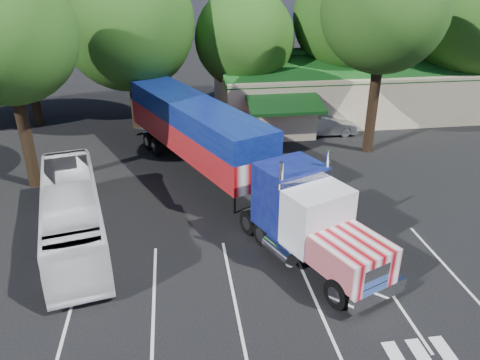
{
  "coord_description": "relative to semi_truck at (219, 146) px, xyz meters",
  "views": [
    {
      "loc": [
        -1.9,
        -20.9,
        12.35
      ],
      "look_at": [
        1.22,
        0.74,
        2.0
      ],
      "focal_mm": 35.0,
      "sensor_mm": 36.0,
      "label": 1
    }
  ],
  "objects": [
    {
      "name": "ground",
      "position": [
        -0.44,
        -3.92,
        -2.71
      ],
      "size": [
        120.0,
        120.0,
        0.0
      ],
      "primitive_type": "plane",
      "color": "black",
      "rests_on": "ground"
    },
    {
      "name": "event_hall",
      "position": [
        13.29,
        13.89,
        -0.5
      ],
      "size": [
        24.2,
        14.12,
        5.55
      ],
      "color": "beige",
      "rests_on": "ground"
    },
    {
      "name": "tree_row_b",
      "position": [
        -13.44,
        13.88,
        4.42
      ],
      "size": [
        8.4,
        8.4,
        11.35
      ],
      "color": "black",
      "rests_on": "ground"
    },
    {
      "name": "tree_row_c",
      "position": [
        -5.44,
        12.28,
        5.32
      ],
      "size": [
        10.0,
        10.0,
        13.05
      ],
      "color": "black",
      "rests_on": "ground"
    },
    {
      "name": "tree_row_d",
      "position": [
        3.56,
        13.58,
        3.87
      ],
      "size": [
        8.0,
        8.0,
        10.6
      ],
      "color": "black",
      "rests_on": "ground"
    },
    {
      "name": "tree_row_e",
      "position": [
        12.56,
        14.08,
        5.37
      ],
      "size": [
        9.6,
        9.6,
        12.9
      ],
      "color": "black",
      "rests_on": "ground"
    },
    {
      "name": "tree_row_f",
      "position": [
        22.56,
        12.88,
        5.08
      ],
      "size": [
        10.4,
        10.4,
        13.0
      ],
      "color": "black",
      "rests_on": "ground"
    },
    {
      "name": "tree_near_left",
      "position": [
        -10.94,
        2.08,
        6.1
      ],
      "size": [
        7.6,
        7.6,
        12.65
      ],
      "color": "black",
      "rests_on": "ground"
    },
    {
      "name": "tree_near_right",
      "position": [
        11.06,
        4.58,
        6.75
      ],
      "size": [
        8.0,
        8.0,
        13.5
      ],
      "color": "black",
      "rests_on": "ground"
    },
    {
      "name": "semi_truck",
      "position": [
        0.0,
        0.0,
        0.0
      ],
      "size": [
        11.62,
        22.13,
        4.8
      ],
      "rotation": [
        0.0,
        0.0,
        0.41
      ],
      "color": "black",
      "rests_on": "ground"
    },
    {
      "name": "woman",
      "position": [
        4.06,
        -4.86,
        -1.75
      ],
      "size": [
        0.61,
        0.79,
        1.94
      ],
      "primitive_type": "imported",
      "rotation": [
        0.0,
        0.0,
        1.8
      ],
      "color": "black",
      "rests_on": "ground"
    },
    {
      "name": "bicycle",
      "position": [
        1.36,
        0.42,
        -2.32
      ],
      "size": [
        0.79,
        1.58,
        0.79
      ],
      "primitive_type": "imported",
      "rotation": [
        0.0,
        0.0,
        0.18
      ],
      "color": "black",
      "rests_on": "ground"
    },
    {
      "name": "tour_bus",
      "position": [
        -7.44,
        -4.64,
        -1.21
      ],
      "size": [
        4.71,
        11.06,
        3.0
      ],
      "primitive_type": "imported",
      "rotation": [
        0.0,
        0.0,
        0.21
      ],
      "color": "white",
      "rests_on": "ground"
    },
    {
      "name": "silver_sedan",
      "position": [
        9.13,
        8.19,
        -1.95
      ],
      "size": [
        4.69,
        1.77,
        1.53
      ],
      "primitive_type": "imported",
      "rotation": [
        0.0,
        0.0,
        1.54
      ],
      "color": "#9FA1A6",
      "rests_on": "ground"
    }
  ]
}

